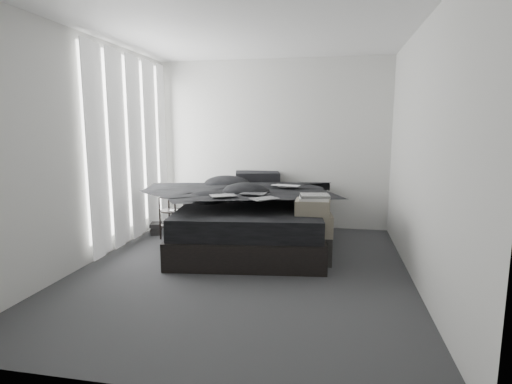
% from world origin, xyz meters
% --- Properties ---
extents(floor, '(3.60, 4.20, 0.01)m').
position_xyz_m(floor, '(0.00, 0.00, 0.00)').
color(floor, '#303133').
rests_on(floor, ground).
extents(ceiling, '(3.60, 4.20, 0.01)m').
position_xyz_m(ceiling, '(0.00, 0.00, 2.60)').
color(ceiling, white).
rests_on(ceiling, ground).
extents(wall_back, '(3.60, 0.01, 2.60)m').
position_xyz_m(wall_back, '(0.00, 2.10, 1.30)').
color(wall_back, silver).
rests_on(wall_back, ground).
extents(wall_front, '(3.60, 0.01, 2.60)m').
position_xyz_m(wall_front, '(0.00, -2.10, 1.30)').
color(wall_front, silver).
rests_on(wall_front, ground).
extents(wall_left, '(0.01, 4.20, 2.60)m').
position_xyz_m(wall_left, '(-1.80, 0.00, 1.30)').
color(wall_left, silver).
rests_on(wall_left, ground).
extents(wall_right, '(0.01, 4.20, 2.60)m').
position_xyz_m(wall_right, '(1.80, 0.00, 1.30)').
color(wall_right, silver).
rests_on(wall_right, ground).
extents(window_left, '(0.02, 2.00, 2.30)m').
position_xyz_m(window_left, '(-1.78, 0.90, 1.35)').
color(window_left, white).
rests_on(window_left, wall_left).
extents(curtain_left, '(0.06, 2.12, 2.48)m').
position_xyz_m(curtain_left, '(-1.73, 0.90, 1.28)').
color(curtain_left, white).
rests_on(curtain_left, wall_left).
extents(bed, '(2.07, 2.57, 0.32)m').
position_xyz_m(bed, '(-0.10, 1.02, 0.16)').
color(bed, black).
rests_on(bed, floor).
extents(mattress, '(1.99, 2.49, 0.25)m').
position_xyz_m(mattress, '(-0.10, 1.02, 0.45)').
color(mattress, black).
rests_on(mattress, bed).
extents(duvet, '(1.98, 2.22, 0.28)m').
position_xyz_m(duvet, '(-0.10, 0.96, 0.71)').
color(duvet, black).
rests_on(duvet, mattress).
extents(pillow_lower, '(0.77, 0.57, 0.16)m').
position_xyz_m(pillow_lower, '(-0.27, 1.92, 0.65)').
color(pillow_lower, black).
rests_on(pillow_lower, mattress).
extents(pillow_upper, '(0.75, 0.60, 0.15)m').
position_xyz_m(pillow_upper, '(-0.19, 1.91, 0.81)').
color(pillow_upper, black).
rests_on(pillow_upper, pillow_lower).
extents(laptop, '(0.42, 0.31, 0.03)m').
position_xyz_m(laptop, '(0.32, 1.13, 0.86)').
color(laptop, silver).
rests_on(laptop, duvet).
extents(comic_a, '(0.36, 0.32, 0.01)m').
position_xyz_m(comic_a, '(-0.31, 0.36, 0.85)').
color(comic_a, black).
rests_on(comic_a, duvet).
extents(comic_b, '(0.31, 0.22, 0.01)m').
position_xyz_m(comic_b, '(0.01, 0.57, 0.86)').
color(comic_b, black).
rests_on(comic_b, duvet).
extents(comic_c, '(0.35, 0.35, 0.01)m').
position_xyz_m(comic_c, '(0.20, 0.25, 0.87)').
color(comic_c, black).
rests_on(comic_c, duvet).
extents(side_stand, '(0.37, 0.37, 0.60)m').
position_xyz_m(side_stand, '(-1.27, 1.09, 0.30)').
color(side_stand, black).
rests_on(side_stand, floor).
extents(papers, '(0.24, 0.18, 0.01)m').
position_xyz_m(papers, '(-1.26, 1.08, 0.61)').
color(papers, white).
rests_on(papers, side_stand).
extents(floor_books, '(0.22, 0.26, 0.15)m').
position_xyz_m(floor_books, '(-1.60, 1.24, 0.08)').
color(floor_books, black).
rests_on(floor_books, floor).
extents(box_lower, '(0.45, 0.36, 0.32)m').
position_xyz_m(box_lower, '(0.75, 0.42, 0.16)').
color(box_lower, black).
rests_on(box_lower, floor).
extents(box_mid, '(0.45, 0.37, 0.25)m').
position_xyz_m(box_mid, '(0.76, 0.41, 0.45)').
color(box_mid, '#696253').
rests_on(box_mid, box_lower).
extents(box_upper, '(0.39, 0.32, 0.17)m').
position_xyz_m(box_upper, '(0.74, 0.42, 0.66)').
color(box_upper, '#696253').
rests_on(box_upper, box_mid).
extents(art_book_white, '(0.35, 0.28, 0.03)m').
position_xyz_m(art_book_white, '(0.75, 0.42, 0.76)').
color(art_book_white, silver).
rests_on(art_book_white, box_upper).
extents(art_book_snake, '(0.36, 0.30, 0.03)m').
position_xyz_m(art_book_snake, '(0.76, 0.41, 0.79)').
color(art_book_snake, silver).
rests_on(art_book_snake, art_book_white).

